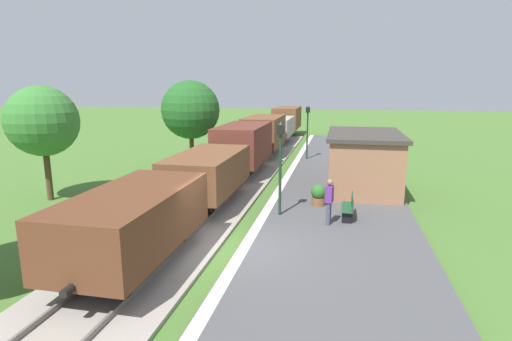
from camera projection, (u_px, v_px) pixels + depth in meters
name	position (u px, v px, depth m)	size (l,w,h in m)	color
ground_plane	(231.00, 255.00, 12.80)	(160.00, 160.00, 0.00)	#47702D
platform_slab	(334.00, 260.00, 12.13)	(6.00, 60.00, 0.25)	#4C4C4F
platform_edge_stripe	(244.00, 248.00, 12.67)	(0.36, 60.00, 0.01)	silver
track_ballast	(161.00, 247.00, 13.27)	(3.80, 60.00, 0.12)	#9E9389
rail_near	(181.00, 245.00, 13.10)	(0.07, 60.00, 0.14)	slate
rail_far	(141.00, 242.00, 13.39)	(0.07, 60.00, 0.14)	slate
freight_train	(257.00, 140.00, 27.83)	(2.50, 39.20, 2.72)	brown
station_hut	(363.00, 161.00, 19.79)	(3.50, 5.80, 2.78)	#9E6B4C
bench_near_hut	(349.00, 207.00, 15.45)	(0.42, 1.50, 0.91)	#1E4C2D
person_waiting	(329.00, 200.00, 14.68)	(0.31, 0.42, 1.71)	#474C66
potted_planter	(318.00, 195.00, 17.13)	(0.64, 0.64, 0.92)	brown
lamp_post_near	(280.00, 151.00, 15.47)	(0.28, 0.28, 3.70)	#193823
lamp_post_far	(308.00, 122.00, 27.60)	(0.28, 0.28, 3.70)	#193823
tree_trackside_mid	(43.00, 121.00, 18.21)	(3.18, 3.18, 5.28)	#4C3823
tree_trackside_far	(191.00, 110.00, 25.18)	(3.64, 3.64, 5.59)	#4C3823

